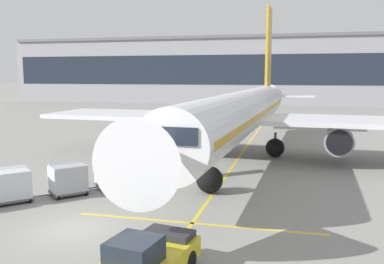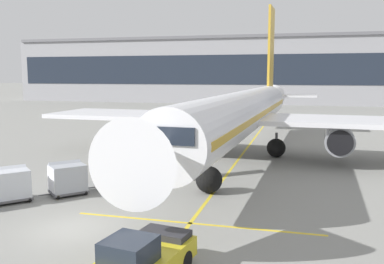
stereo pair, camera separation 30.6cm
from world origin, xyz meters
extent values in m
plane|color=gray|center=(0.00, 0.00, 0.00)|extent=(600.00, 600.00, 0.00)
cylinder|color=white|center=(5.26, 17.85, 3.87)|extent=(5.09, 35.18, 3.53)
cube|color=gold|center=(5.26, 17.85, 3.87)|extent=(5.06, 33.78, 0.42)
cone|color=white|center=(4.41, -1.43, 3.87)|extent=(3.51, 3.68, 3.36)
cone|color=white|center=(6.17, 38.19, 4.13)|extent=(3.25, 5.78, 3.00)
cube|color=white|center=(-3.72, 19.13, 3.34)|extent=(16.95, 7.75, 0.36)
cylinder|color=#93969E|center=(-2.32, 18.36, 2.06)|extent=(2.39, 4.65, 2.19)
cylinder|color=black|center=(-2.42, 16.03, 2.06)|extent=(1.87, 0.20, 1.86)
cube|color=white|center=(14.33, 18.32, 3.34)|extent=(16.95, 7.75, 0.36)
cylinder|color=#93969E|center=(12.86, 17.68, 2.06)|extent=(2.39, 4.65, 2.19)
cylinder|color=black|center=(12.76, 15.36, 2.06)|extent=(1.87, 0.20, 1.86)
cube|color=gold|center=(6.11, 36.77, 9.83)|extent=(0.47, 4.22, 10.52)
cube|color=white|center=(6.09, 36.49, 4.40)|extent=(11.44, 3.31, 0.20)
cube|color=#1E2633|center=(4.52, 1.04, 4.40)|extent=(2.54, 1.70, 0.78)
cylinder|color=#47474C|center=(4.80, 7.34, 1.45)|extent=(0.22, 0.22, 1.30)
sphere|color=black|center=(4.80, 7.34, 0.80)|extent=(1.60, 1.60, 1.60)
cylinder|color=#47474C|center=(2.69, 19.72, 1.45)|extent=(0.22, 0.22, 1.30)
sphere|color=black|center=(2.69, 19.72, 0.80)|extent=(1.60, 1.60, 1.60)
cylinder|color=#47474C|center=(7.99, 19.48, 1.45)|extent=(0.22, 0.22, 1.30)
sphere|color=black|center=(7.99, 19.48, 0.80)|extent=(1.60, 1.60, 1.60)
cube|color=silver|center=(0.75, 9.17, 0.50)|extent=(3.54, 3.53, 0.44)
cube|color=black|center=(-0.17, 8.77, 1.07)|extent=(0.82, 0.82, 0.70)
cylinder|color=#333338|center=(0.32, 9.25, 1.12)|extent=(0.08, 0.08, 0.80)
cube|color=silver|center=(1.60, 10.01, 1.77)|extent=(4.06, 4.03, 2.25)
cube|color=black|center=(1.60, 10.01, 1.86)|extent=(3.86, 3.83, 2.10)
cube|color=#333338|center=(1.91, 9.70, 1.89)|extent=(3.42, 3.39, 2.29)
cube|color=#333338|center=(1.29, 10.32, 1.89)|extent=(3.42, 3.39, 2.29)
cylinder|color=black|center=(2.12, 9.49, 0.28)|extent=(0.54, 0.54, 0.56)
cylinder|color=black|center=(1.08, 10.53, 0.28)|extent=(0.54, 0.54, 0.56)
cylinder|color=black|center=(0.42, 7.81, 0.28)|extent=(0.54, 0.54, 0.56)
cylinder|color=black|center=(-0.61, 8.86, 0.28)|extent=(0.54, 0.54, 0.56)
cube|color=#515156|center=(-1.19, 7.00, 0.21)|extent=(2.53, 2.55, 0.12)
cylinder|color=#4C4C51|center=(-2.11, 6.01, 0.20)|extent=(0.53, 0.56, 0.07)
cube|color=navy|center=(-1.19, 7.00, 1.02)|extent=(2.39, 2.41, 1.50)
cube|color=navy|center=(-1.49, 7.28, 1.54)|extent=(1.86, 1.92, 0.74)
cube|color=silver|center=(-1.85, 6.30, 1.02)|extent=(1.08, 1.00, 1.38)
sphere|color=black|center=(-2.23, 6.88, 0.15)|extent=(0.30, 0.30, 0.30)
sphere|color=black|center=(-1.24, 5.95, 0.15)|extent=(0.30, 0.30, 0.30)
sphere|color=black|center=(-1.14, 8.05, 0.15)|extent=(0.30, 0.30, 0.30)
sphere|color=black|center=(-0.15, 7.13, 0.15)|extent=(0.30, 0.30, 0.30)
cube|color=#515156|center=(-3.09, 4.91, 0.21)|extent=(2.53, 2.55, 0.12)
cylinder|color=#4C4C51|center=(-4.01, 3.92, 0.20)|extent=(0.53, 0.56, 0.07)
cube|color=#9EA3AD|center=(-3.09, 4.91, 1.02)|extent=(2.39, 2.41, 1.50)
cube|color=#9EA3AD|center=(-3.39, 5.19, 1.54)|extent=(1.86, 1.92, 0.74)
cube|color=silver|center=(-3.74, 4.20, 1.02)|extent=(1.08, 1.00, 1.38)
sphere|color=black|center=(-4.13, 4.78, 0.15)|extent=(0.30, 0.30, 0.30)
sphere|color=black|center=(-3.13, 3.86, 0.15)|extent=(0.30, 0.30, 0.30)
sphere|color=black|center=(-3.04, 5.96, 0.15)|extent=(0.30, 0.30, 0.30)
sphere|color=black|center=(-2.05, 5.03, 0.15)|extent=(0.30, 0.30, 0.30)
cube|color=#515156|center=(-5.39, 2.88, 0.21)|extent=(2.53, 2.55, 0.12)
cube|color=silver|center=(-5.39, 2.88, 1.02)|extent=(2.39, 2.41, 1.50)
cube|color=silver|center=(-5.69, 3.16, 1.54)|extent=(1.86, 1.92, 0.74)
sphere|color=black|center=(-5.34, 3.93, 0.15)|extent=(0.30, 0.30, 0.30)
sphere|color=black|center=(-4.35, 3.01, 0.15)|extent=(0.30, 0.30, 0.30)
cube|color=gold|center=(4.95, -3.92, 0.68)|extent=(2.81, 4.69, 0.70)
cube|color=#1E2633|center=(4.82, -4.67, 1.43)|extent=(1.71, 1.77, 0.80)
cube|color=#28282D|center=(5.23, -2.29, 1.15)|extent=(1.92, 1.25, 0.24)
cylinder|color=black|center=(6.09, -2.73, 0.38)|extent=(0.40, 0.80, 0.76)
cylinder|color=black|center=(4.27, -2.42, 0.38)|extent=(0.40, 0.80, 0.76)
cylinder|color=#333847|center=(1.57, 9.29, 0.43)|extent=(0.15, 0.15, 0.86)
cylinder|color=#333847|center=(1.73, 9.20, 0.43)|extent=(0.15, 0.15, 0.86)
cube|color=yellow|center=(1.65, 9.25, 1.15)|extent=(0.45, 0.40, 0.58)
cube|color=white|center=(1.71, 9.36, 1.15)|extent=(0.30, 0.18, 0.08)
sphere|color=brown|center=(1.65, 9.25, 1.56)|extent=(0.21, 0.21, 0.21)
sphere|color=yellow|center=(1.65, 9.25, 1.63)|extent=(0.23, 0.23, 0.23)
cylinder|color=yellow|center=(1.44, 9.37, 1.10)|extent=(0.09, 0.09, 0.56)
cylinder|color=yellow|center=(1.86, 9.13, 1.10)|extent=(0.09, 0.09, 0.56)
cylinder|color=#333847|center=(-1.22, 7.15, 0.43)|extent=(0.15, 0.15, 0.86)
cylinder|color=#333847|center=(-1.40, 7.14, 0.43)|extent=(0.15, 0.15, 0.86)
cube|color=yellow|center=(-1.31, 7.15, 1.15)|extent=(0.39, 0.26, 0.58)
cube|color=white|center=(-1.30, 7.02, 1.15)|extent=(0.34, 0.03, 0.08)
sphere|color=tan|center=(-1.31, 7.15, 1.56)|extent=(0.21, 0.21, 0.21)
sphere|color=yellow|center=(-1.31, 7.15, 1.63)|extent=(0.23, 0.23, 0.23)
cylinder|color=yellow|center=(-1.07, 7.16, 1.10)|extent=(0.09, 0.09, 0.56)
cylinder|color=yellow|center=(-1.55, 7.14, 1.10)|extent=(0.09, 0.09, 0.56)
cube|color=black|center=(-0.39, 18.83, 0.03)|extent=(0.63, 0.63, 0.05)
cone|color=orange|center=(-0.39, 18.83, 0.38)|extent=(0.50, 0.50, 0.66)
cylinder|color=white|center=(-0.39, 18.83, 0.41)|extent=(0.28, 0.28, 0.08)
cube|color=black|center=(-1.00, 17.61, 0.03)|extent=(0.56, 0.56, 0.05)
cone|color=orange|center=(-1.00, 17.61, 0.35)|extent=(0.45, 0.45, 0.59)
cylinder|color=white|center=(-1.00, 17.61, 0.38)|extent=(0.25, 0.25, 0.07)
cube|color=black|center=(-0.73, 16.79, 0.03)|extent=(0.60, 0.60, 0.05)
cone|color=orange|center=(-0.73, 16.79, 0.36)|extent=(0.48, 0.48, 0.63)
cylinder|color=white|center=(-0.73, 16.79, 0.40)|extent=(0.26, 0.26, 0.08)
cube|color=yellow|center=(5.04, 17.85, 0.00)|extent=(0.20, 110.00, 0.01)
cube|color=yellow|center=(5.26, 2.05, 0.00)|extent=(12.00, 0.20, 0.01)
cube|color=#939399|center=(-3.90, 91.58, 7.78)|extent=(119.39, 16.57, 15.56)
cube|color=#1E2633|center=(-3.90, 83.24, 8.17)|extent=(115.81, 0.10, 7.00)
cube|color=slate|center=(-3.90, 89.92, 15.91)|extent=(118.20, 14.09, 0.70)
camera|label=1|loc=(9.63, -16.49, 6.95)|focal=39.40mm
camera|label=2|loc=(9.93, -16.42, 6.95)|focal=39.40mm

